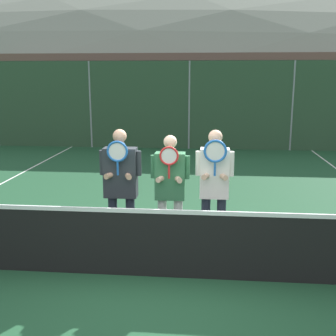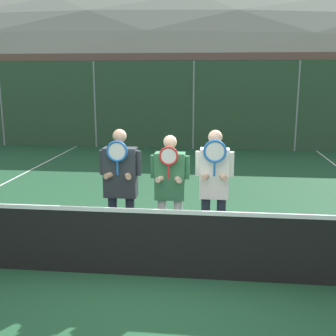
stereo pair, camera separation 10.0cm
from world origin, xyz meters
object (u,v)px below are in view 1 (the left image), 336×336
car_center (311,116)px  car_left_of_center (185,115)px  player_center_left (170,187)px  player_leftmost (121,183)px  car_far_left (66,114)px  player_center_right (214,184)px

car_center → car_left_of_center: bearing=174.3°
car_center → player_center_left: bearing=-111.5°
player_leftmost → car_far_left: player_leftmost is taller
player_center_left → car_center: car_center is taller
player_leftmost → car_far_left: size_ratio=0.41×
car_far_left → car_center: car_far_left is taller
player_center_left → car_center: 13.00m
player_center_left → car_left_of_center: player_center_left is taller
car_left_of_center → player_center_right: bearing=-85.1°
player_center_left → player_center_right: bearing=-0.6°
car_far_left → car_center: bearing=-0.7°
player_center_left → player_center_right: player_center_right is taller
player_center_right → player_center_left: bearing=179.4°
player_center_left → car_far_left: bearing=115.0°
player_center_right → car_left_of_center: 12.67m
player_center_right → player_leftmost: bearing=-175.6°
car_far_left → car_center: 10.47m
car_far_left → player_center_right: bearing=-62.6°
player_center_right → car_left_of_center: size_ratio=0.39×
car_left_of_center → car_center: car_center is taller
player_center_left → car_far_left: size_ratio=0.39×
player_leftmost → car_left_of_center: player_leftmost is taller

